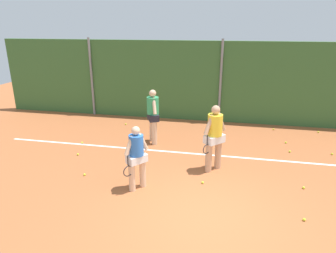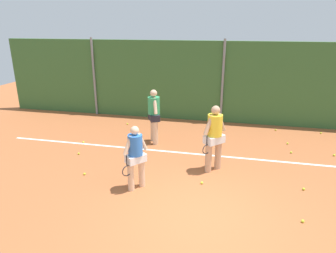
# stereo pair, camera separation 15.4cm
# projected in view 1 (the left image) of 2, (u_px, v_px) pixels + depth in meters

# --- Properties ---
(ground_plane) EXTENTS (30.38, 30.38, 0.00)m
(ground_plane) POSITION_uv_depth(u_px,v_px,m) (210.00, 173.00, 8.44)
(ground_plane) COLOR #A85B33
(hedge_fence_backdrop) EXTENTS (19.75, 0.25, 3.35)m
(hedge_fence_backdrop) POSITION_uv_depth(u_px,v_px,m) (221.00, 82.00, 12.51)
(hedge_fence_backdrop) COLOR #386633
(hedge_fence_backdrop) RESTS_ON ground_plane
(fence_post_left) EXTENTS (0.10, 0.10, 3.45)m
(fence_post_left) POSITION_uv_depth(u_px,v_px,m) (92.00, 77.00, 13.42)
(fence_post_left) COLOR gray
(fence_post_left) RESTS_ON ground_plane
(fence_post_center) EXTENTS (0.10, 0.10, 3.45)m
(fence_post_center) POSITION_uv_depth(u_px,v_px,m) (221.00, 82.00, 12.33)
(fence_post_center) COLOR gray
(fence_post_center) RESTS_ON ground_plane
(court_baseline_paint) EXTENTS (14.43, 0.10, 0.01)m
(court_baseline_paint) POSITION_uv_depth(u_px,v_px,m) (213.00, 155.00, 9.60)
(court_baseline_paint) COLOR white
(court_baseline_paint) RESTS_ON ground_plane
(player_foreground_near) EXTENTS (0.53, 0.66, 1.67)m
(player_foreground_near) POSITION_uv_depth(u_px,v_px,m) (136.00, 155.00, 7.38)
(player_foreground_near) COLOR beige
(player_foreground_near) RESTS_ON ground_plane
(player_midcourt) EXTENTS (0.62, 0.70, 1.91)m
(player_midcourt) POSITION_uv_depth(u_px,v_px,m) (214.00, 135.00, 8.32)
(player_midcourt) COLOR tan
(player_midcourt) RESTS_ON ground_plane
(player_backcourt_far) EXTENTS (0.54, 0.72, 1.89)m
(player_backcourt_far) POSITION_uv_depth(u_px,v_px,m) (153.00, 113.00, 10.33)
(player_backcourt_far) COLOR beige
(player_backcourt_far) RESTS_ON ground_plane
(tennis_ball_0) EXTENTS (0.07, 0.07, 0.07)m
(tennis_ball_0) POSITION_uv_depth(u_px,v_px,m) (286.00, 143.00, 10.55)
(tennis_ball_0) COLOR #CCDB33
(tennis_ball_0) RESTS_ON ground_plane
(tennis_ball_2) EXTENTS (0.07, 0.07, 0.07)m
(tennis_ball_2) POSITION_uv_depth(u_px,v_px,m) (274.00, 129.00, 11.89)
(tennis_ball_2) COLOR #CCDB33
(tennis_ball_2) RESTS_ON ground_plane
(tennis_ball_3) EXTENTS (0.07, 0.07, 0.07)m
(tennis_ball_3) POSITION_uv_depth(u_px,v_px,m) (82.00, 143.00, 10.54)
(tennis_ball_3) COLOR #CCDB33
(tennis_ball_3) RESTS_ON ground_plane
(tennis_ball_4) EXTENTS (0.07, 0.07, 0.07)m
(tennis_ball_4) POSITION_uv_depth(u_px,v_px,m) (126.00, 124.00, 12.50)
(tennis_ball_4) COLOR #CCDB33
(tennis_ball_4) RESTS_ON ground_plane
(tennis_ball_6) EXTENTS (0.07, 0.07, 0.07)m
(tennis_ball_6) POSITION_uv_depth(u_px,v_px,m) (290.00, 151.00, 9.81)
(tennis_ball_6) COLOR #CCDB33
(tennis_ball_6) RESTS_ON ground_plane
(tennis_ball_7) EXTENTS (0.07, 0.07, 0.07)m
(tennis_ball_7) POSITION_uv_depth(u_px,v_px,m) (85.00, 175.00, 8.30)
(tennis_ball_7) COLOR #CCDB33
(tennis_ball_7) RESTS_ON ground_plane
(tennis_ball_8) EXTENTS (0.07, 0.07, 0.07)m
(tennis_ball_8) POSITION_uv_depth(u_px,v_px,m) (304.00, 188.00, 7.64)
(tennis_ball_8) COLOR #CCDB33
(tennis_ball_8) RESTS_ON ground_plane
(tennis_ball_9) EXTENTS (0.07, 0.07, 0.07)m
(tennis_ball_9) POSITION_uv_depth(u_px,v_px,m) (304.00, 220.00, 6.39)
(tennis_ball_9) COLOR #CCDB33
(tennis_ball_9) RESTS_ON ground_plane
(tennis_ball_10) EXTENTS (0.07, 0.07, 0.07)m
(tennis_ball_10) POSITION_uv_depth(u_px,v_px,m) (332.00, 154.00, 9.63)
(tennis_ball_10) COLOR #CCDB33
(tennis_ball_10) RESTS_ON ground_plane
(tennis_ball_11) EXTENTS (0.07, 0.07, 0.07)m
(tennis_ball_11) POSITION_uv_depth(u_px,v_px,m) (78.00, 154.00, 9.59)
(tennis_ball_11) COLOR #CCDB33
(tennis_ball_11) RESTS_ON ground_plane
(tennis_ball_12) EXTENTS (0.07, 0.07, 0.07)m
(tennis_ball_12) POSITION_uv_depth(u_px,v_px,m) (203.00, 182.00, 7.89)
(tennis_ball_12) COLOR #CCDB33
(tennis_ball_12) RESTS_ON ground_plane
(tennis_ball_13) EXTENTS (0.07, 0.07, 0.07)m
(tennis_ball_13) POSITION_uv_depth(u_px,v_px,m) (318.00, 132.00, 11.59)
(tennis_ball_13) COLOR #CCDB33
(tennis_ball_13) RESTS_ON ground_plane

